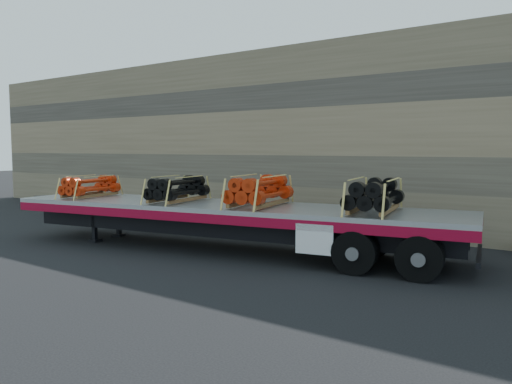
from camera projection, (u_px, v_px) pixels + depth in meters
ground at (247, 254)px, 14.47m from camera, size 120.00×120.00×0.00m
rock_wall at (346, 137)px, 19.43m from camera, size 44.00×3.00×7.00m
trailer at (225, 227)px, 14.98m from camera, size 14.35×5.26×1.41m
bundle_front at (90, 187)px, 17.09m from camera, size 1.32×2.10×0.69m
bundle_midfront at (178, 189)px, 15.59m from camera, size 1.44×2.29×0.76m
bundle_midrear at (259, 191)px, 14.40m from camera, size 1.61×2.56×0.84m
bundle_rear at (374, 196)px, 13.01m from camera, size 1.59×2.52×0.83m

